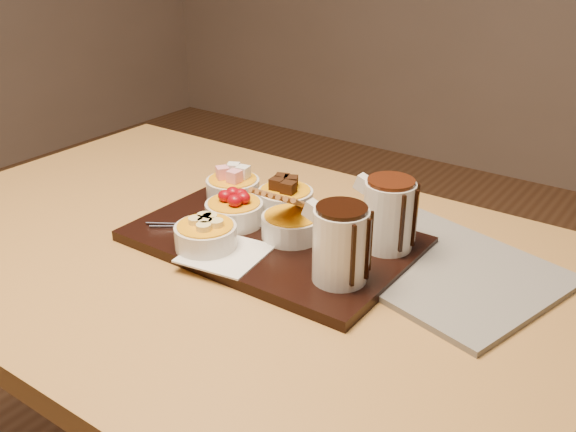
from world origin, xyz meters
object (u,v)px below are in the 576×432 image
Objects in this scene: bowl_strawberries at (234,213)px; newspaper at (437,266)px; serving_board at (273,239)px; pitcher_milk_chocolate at (389,216)px; pitcher_dark_chocolate at (340,246)px; dining_table at (221,293)px.

bowl_strawberries reaches higher than newspaper.
serving_board is 0.08m from bowl_strawberries.
bowl_strawberries is at bearing -163.61° from pitcher_milk_chocolate.
bowl_strawberries is 0.25m from pitcher_dark_chocolate.
pitcher_milk_chocolate reaches higher than dining_table.
serving_board is 4.60× the size of bowl_strawberries.
bowl_strawberries is 0.29× the size of newspaper.
pitcher_dark_chocolate reaches higher than bowl_strawberries.
serving_board is 4.15× the size of pitcher_milk_chocolate.
pitcher_dark_chocolate is (0.17, -0.06, 0.06)m from serving_board.
pitcher_dark_chocolate is 0.32× the size of newspaper.
serving_board reaches higher than newspaper.
serving_board is at bearing -158.20° from pitcher_milk_chocolate.
newspaper is at bearing 7.18° from pitcher_milk_chocolate.
bowl_strawberries is at bearing 167.35° from pitcher_dark_chocolate.
pitcher_milk_chocolate is at bearing -157.86° from newspaper.
pitcher_dark_chocolate is at bearing -12.58° from bowl_strawberries.
newspaper is (0.34, 0.14, 0.10)m from dining_table.
pitcher_dark_chocolate is 1.00× the size of pitcher_milk_chocolate.
pitcher_dark_chocolate is at bearing -108.75° from newspaper.
serving_board is (0.08, 0.05, 0.11)m from dining_table.
pitcher_milk_chocolate is at bearing 85.60° from pitcher_dark_chocolate.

